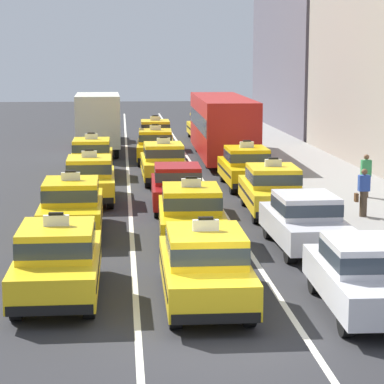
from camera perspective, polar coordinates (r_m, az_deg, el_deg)
ground_plane at (r=15.29m, az=2.28°, el=-10.73°), size 160.00×160.00×0.00m
lane_stripe_left_center at (r=34.62m, az=-4.56°, el=0.83°), size 0.14×80.00×0.01m
lane_stripe_center_right at (r=34.80m, az=0.72°, el=0.91°), size 0.14×80.00×0.01m
sidewalk_curb at (r=31.03m, az=12.00°, el=-0.26°), size 4.00×90.00×0.15m
taxi_left_nearest at (r=18.01m, az=-9.56°, el=-4.76°), size 1.83×4.56×1.96m
taxi_left_second at (r=24.34m, az=-8.59°, el=-0.95°), size 1.86×4.58×1.96m
taxi_left_third at (r=29.65m, az=-7.30°, el=1.00°), size 1.89×4.59×1.96m
taxi_left_fourth at (r=36.03m, az=-7.17°, el=2.54°), size 1.84×4.57×1.96m
box_truck_left_fifth at (r=44.31m, az=-6.72°, el=5.06°), size 2.41×7.01×3.27m
taxi_left_sixth at (r=51.07m, az=-6.33°, el=4.66°), size 1.90×4.59×1.96m
taxi_center_nearest at (r=17.29m, az=0.95°, el=-5.24°), size 1.86×4.58×1.96m
taxi_center_second at (r=22.86m, az=-0.07°, el=-1.53°), size 1.97×4.62×1.96m
sedan_center_third at (r=27.88m, az=-1.05°, el=0.45°), size 1.87×4.34×1.58m
taxi_center_fourth at (r=33.99m, az=-2.05°, el=2.18°), size 1.85×4.57×1.96m
taxi_center_fifth at (r=40.13m, az=-2.63°, el=3.34°), size 1.98×4.62×1.96m
taxi_center_sixth at (r=46.05m, az=-2.64°, el=4.16°), size 1.88×4.58×1.96m
sedan_right_nearest at (r=17.12m, az=12.23°, el=-5.72°), size 1.88×4.35×1.58m
sedan_right_second at (r=22.32m, az=8.06°, el=-1.98°), size 1.83×4.33×1.58m
taxi_right_third at (r=27.18m, az=5.75°, el=0.23°), size 1.95×4.61×1.96m
taxi_right_fourth at (r=32.60m, az=3.88°, el=1.84°), size 1.83×4.56×1.96m
bus_right_fifth at (r=41.51m, az=2.14°, el=4.86°), size 2.74×11.25×3.22m
taxi_right_sixth at (r=51.21m, az=0.85°, el=4.73°), size 1.86×4.57×1.96m
pedestrian_mid_block at (r=30.15m, az=12.30°, el=1.15°), size 0.36×0.24×1.60m
pedestrian_trailing at (r=26.53m, az=12.13°, el=-0.05°), size 0.47×0.24×1.57m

